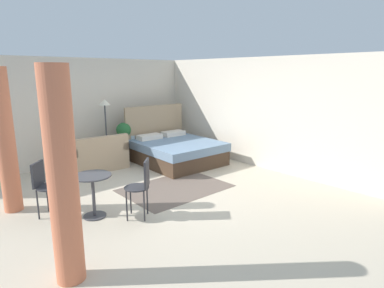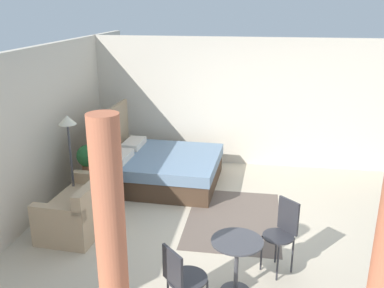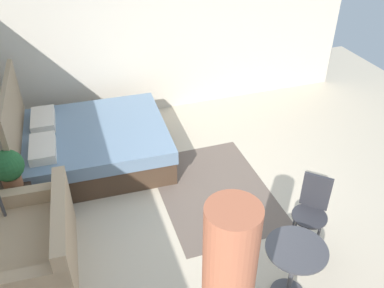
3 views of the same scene
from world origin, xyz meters
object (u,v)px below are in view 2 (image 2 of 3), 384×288
potted_plant (88,157)px  floor_lamp (69,141)px  couch (82,209)px  nightstand (93,184)px  cafe_chair_near_window (283,229)px  cafe_chair_near_couch (181,276)px  balcony_table (237,257)px  bed (159,167)px  vase (96,164)px

potted_plant → floor_lamp: 0.60m
couch → nightstand: size_ratio=2.58×
nightstand → cafe_chair_near_window: 3.48m
floor_lamp → cafe_chair_near_couch: floor_lamp is taller
balcony_table → cafe_chair_near_window: size_ratio=0.73×
balcony_table → cafe_chair_near_window: bearing=-43.8°
bed → floor_lamp: 1.90m
floor_lamp → nightstand: bearing=-9.9°
floor_lamp → cafe_chair_near_couch: size_ratio=1.82×
balcony_table → cafe_chair_near_couch: cafe_chair_near_couch is taller
potted_plant → vase: 0.30m
nightstand → potted_plant: 0.53m
vase → couch: bearing=-170.4°
potted_plant → floor_lamp: size_ratio=0.31×
bed → nightstand: (-0.78, 0.97, -0.07)m
nightstand → couch: bearing=-166.8°
potted_plant → cafe_chair_near_window: size_ratio=0.53×
vase → floor_lamp: bearing=168.2°
couch → potted_plant: 1.02m
vase → balcony_table: bearing=-131.7°
nightstand → potted_plant: size_ratio=1.09×
cafe_chair_near_couch → bed: bearing=17.0°
balcony_table → floor_lamp: bearing=58.9°
nightstand → floor_lamp: floor_lamp is taller
vase → cafe_chair_near_couch: 3.41m
couch → cafe_chair_near_couch: size_ratio=1.58×
potted_plant → vase: size_ratio=3.44×
couch → cafe_chair_near_couch: bearing=-133.2°
couch → vase: (1.09, 0.18, 0.27)m
couch → cafe_chair_near_window: size_ratio=1.48×
cafe_chair_near_window → bed: bearing=41.8°
balcony_table → cafe_chair_near_couch: (-0.53, 0.54, 0.07)m
balcony_table → cafe_chair_near_window: (0.55, -0.52, 0.10)m
couch → floor_lamp: size_ratio=0.87×
potted_plant → balcony_table: 3.27m
balcony_table → cafe_chair_near_window: 0.76m
nightstand → cafe_chair_near_window: bearing=-117.1°
bed → nightstand: 1.25m
nightstand → potted_plant: bearing=-179.9°
cafe_chair_near_couch → potted_plant: bearing=38.3°
bed → vase: bed is taller
nightstand → cafe_chair_near_couch: (-2.66, -2.02, 0.29)m
bed → nightstand: bearing=128.9°
bed → vase: (-0.66, 0.93, 0.25)m
bed → potted_plant: 1.39m
couch → vase: size_ratio=9.71×
bed → floor_lamp: bearing=140.9°
nightstand → cafe_chair_near_couch: bearing=-142.7°
bed → nightstand: size_ratio=3.88×
bed → cafe_chair_near_window: bearing=-138.2°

